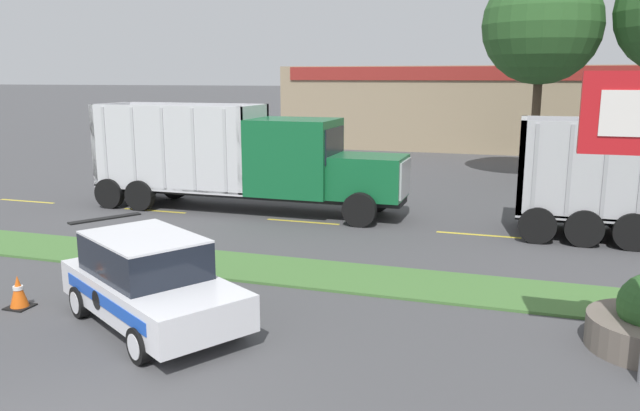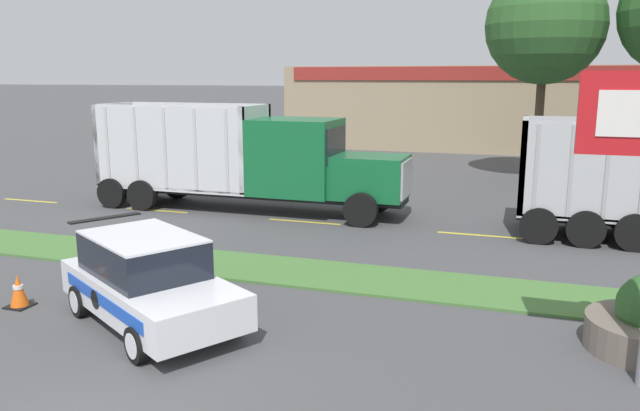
# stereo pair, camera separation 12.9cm
# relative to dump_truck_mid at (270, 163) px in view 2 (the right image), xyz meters

# --- Properties ---
(grass_verge) EXTENTS (120.00, 2.04, 0.06)m
(grass_verge) POSITION_rel_dump_truck_mid_xyz_m (2.92, -6.08, -1.63)
(grass_verge) COLOR #477538
(grass_verge) RESTS_ON ground_plane
(centre_line_2) EXTENTS (2.40, 0.14, 0.01)m
(centre_line_2) POSITION_rel_dump_truck_mid_xyz_m (-9.22, -1.06, -1.66)
(centre_line_2) COLOR yellow
(centre_line_2) RESTS_ON ground_plane
(centre_line_3) EXTENTS (2.40, 0.14, 0.01)m
(centre_line_3) POSITION_rel_dump_truck_mid_xyz_m (-3.82, -1.06, -1.66)
(centre_line_3) COLOR yellow
(centre_line_3) RESTS_ON ground_plane
(centre_line_4) EXTENTS (2.40, 0.14, 0.01)m
(centre_line_4) POSITION_rel_dump_truck_mid_xyz_m (1.58, -1.06, -1.66)
(centre_line_4) COLOR yellow
(centre_line_4) RESTS_ON ground_plane
(centre_line_5) EXTENTS (2.40, 0.14, 0.01)m
(centre_line_5) POSITION_rel_dump_truck_mid_xyz_m (6.98, -1.06, -1.66)
(centre_line_5) COLOR yellow
(centre_line_5) RESTS_ON ground_plane
(dump_truck_mid) EXTENTS (10.79, 2.57, 3.58)m
(dump_truck_mid) POSITION_rel_dump_truck_mid_xyz_m (0.00, 0.00, 0.00)
(dump_truck_mid) COLOR black
(dump_truck_mid) RESTS_ON ground_plane
(rally_car) EXTENTS (4.53, 3.74, 1.70)m
(rally_car) POSITION_rel_dump_truck_mid_xyz_m (1.69, -9.77, -0.82)
(rally_car) COLOR white
(rally_car) RESTS_ON ground_plane
(traffic_cone) EXTENTS (0.46, 0.46, 0.67)m
(traffic_cone) POSITION_rel_dump_truck_mid_xyz_m (-1.28, -9.85, -1.34)
(traffic_cone) COLOR black
(traffic_cone) RESTS_ON ground_plane
(store_building_backdrop) EXTENTS (28.51, 12.10, 5.15)m
(store_building_backdrop) POSITION_rel_dump_truck_mid_xyz_m (7.35, 24.65, 0.92)
(store_building_backdrop) COLOR #9E896B
(store_building_backdrop) RESTS_ON ground_plane
(tree_behind_right) EXTENTS (5.00, 5.00, 10.40)m
(tree_behind_right) POSITION_rel_dump_truck_mid_xyz_m (8.53, 9.79, 5.49)
(tree_behind_right) COLOR #473828
(tree_behind_right) RESTS_ON ground_plane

